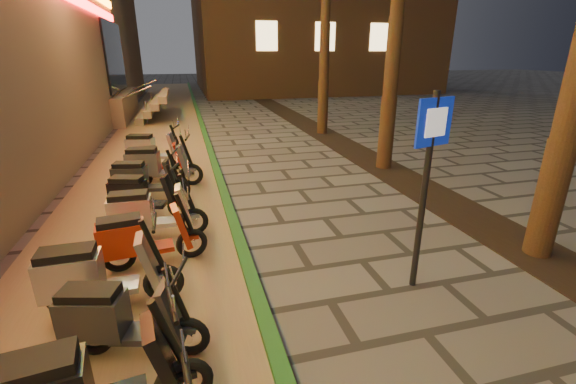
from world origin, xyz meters
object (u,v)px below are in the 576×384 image
object	(u,v)px
scooter_6	(94,275)
scooter_10	(142,179)
scooter_8	(146,213)
scooter_9	(141,195)
scooter_5	(116,318)
scooter_7	(140,238)
scooter_11	(155,165)
scooter_12	(155,160)
scooter_13	(150,149)
pedestrian_sign	(428,167)

from	to	relation	value
scooter_6	scooter_10	size ratio (longest dim) A/B	1.03
scooter_8	scooter_9	size ratio (longest dim) A/B	1.05
scooter_5	scooter_7	world-z (taller)	scooter_7
scooter_7	scooter_9	distance (m)	1.93
scooter_7	scooter_8	xyz separation A→B (m)	(0.03, 0.93, 0.02)
scooter_6	scooter_11	world-z (taller)	scooter_11
scooter_7	scooter_12	size ratio (longest dim) A/B	1.05
scooter_5	scooter_12	bearing A→B (deg)	105.00
scooter_10	scooter_13	bearing A→B (deg)	100.87
scooter_8	scooter_11	distance (m)	2.85
scooter_10	scooter_12	bearing A→B (deg)	95.04
scooter_7	scooter_8	distance (m)	0.93
scooter_9	scooter_13	world-z (taller)	scooter_13
pedestrian_sign	scooter_9	bearing A→B (deg)	122.56
scooter_6	scooter_12	distance (m)	5.50
scooter_7	scooter_11	bearing A→B (deg)	81.55
scooter_5	scooter_11	size ratio (longest dim) A/B	0.86
scooter_5	scooter_6	xyz separation A→B (m)	(-0.36, 0.86, 0.04)
scooter_8	scooter_10	distance (m)	1.97
scooter_11	scooter_7	bearing A→B (deg)	-81.54
pedestrian_sign	scooter_10	xyz separation A→B (m)	(-3.81, 4.34, -1.20)
scooter_10	scooter_5	bearing A→B (deg)	-77.54
pedestrian_sign	scooter_12	distance (m)	7.13
scooter_6	scooter_8	bearing A→B (deg)	75.17
scooter_8	scooter_7	bearing A→B (deg)	-90.26
scooter_10	scooter_7	bearing A→B (deg)	-75.20
scooter_7	scooter_9	bearing A→B (deg)	86.27
pedestrian_sign	scooter_7	distance (m)	4.07
scooter_5	scooter_13	xyz separation A→B (m)	(-0.13, 7.39, 0.05)
scooter_9	scooter_11	world-z (taller)	scooter_11
scooter_6	scooter_12	bearing A→B (deg)	84.67
scooter_6	scooter_10	distance (m)	3.84
scooter_7	pedestrian_sign	bearing A→B (deg)	-30.09
scooter_8	scooter_9	distance (m)	1.01
scooter_6	scooter_12	size ratio (longest dim) A/B	1.10
pedestrian_sign	scooter_7	world-z (taller)	pedestrian_sign
scooter_9	scooter_10	world-z (taller)	scooter_10
scooter_9	scooter_13	distance (m)	3.66
scooter_12	scooter_13	bearing A→B (deg)	97.00
scooter_7	scooter_13	distance (m)	5.58
scooter_9	scooter_7	bearing A→B (deg)	-68.77
scooter_13	scooter_12	bearing A→B (deg)	-65.95
scooter_8	scooter_13	distance (m)	4.66
scooter_5	scooter_9	size ratio (longest dim) A/B	0.99
scooter_9	scooter_11	distance (m)	1.86
scooter_8	pedestrian_sign	bearing A→B (deg)	-32.24
scooter_12	scooter_9	bearing A→B (deg)	-94.96
scooter_6	scooter_11	distance (m)	4.74
pedestrian_sign	scooter_12	world-z (taller)	pedestrian_sign
scooter_6	scooter_12	world-z (taller)	scooter_6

